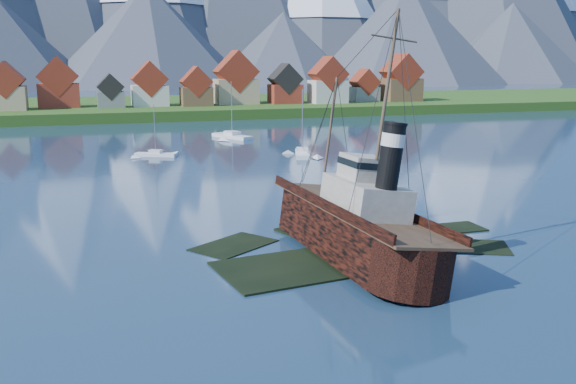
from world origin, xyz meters
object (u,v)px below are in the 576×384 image
object	(u,v)px
tugboat_wreck	(344,222)
sailboat_c	(156,155)
sailboat_e	(232,137)
sailboat_d	(302,155)

from	to	relation	value
tugboat_wreck	sailboat_c	bearing A→B (deg)	95.99
tugboat_wreck	sailboat_e	size ratio (longest dim) A/B	2.22
tugboat_wreck	sailboat_d	distance (m)	59.99
tugboat_wreck	sailboat_d	xyz separation A→B (m)	(15.66, 57.84, -2.65)
sailboat_e	sailboat_c	bearing A→B (deg)	-157.34
tugboat_wreck	sailboat_e	distance (m)	88.83
tugboat_wreck	sailboat_c	world-z (taller)	tugboat_wreck
sailboat_c	sailboat_d	bearing A→B (deg)	-80.92
sailboat_c	sailboat_e	world-z (taller)	sailboat_e
tugboat_wreck	sailboat_d	bearing A→B (deg)	71.94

